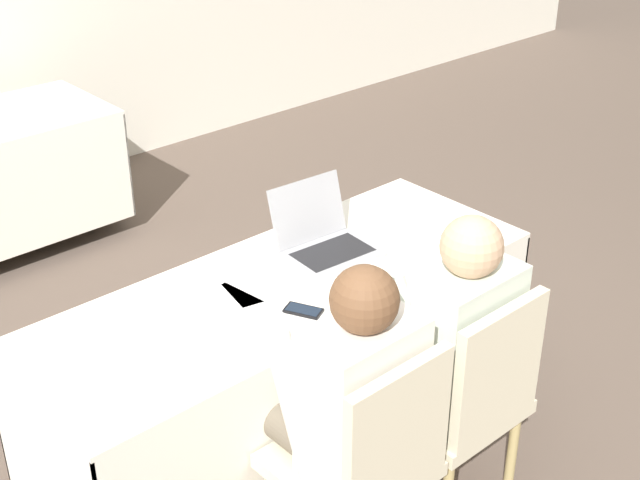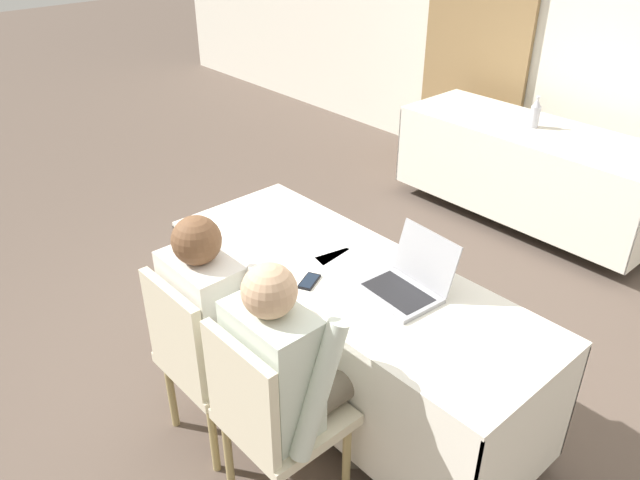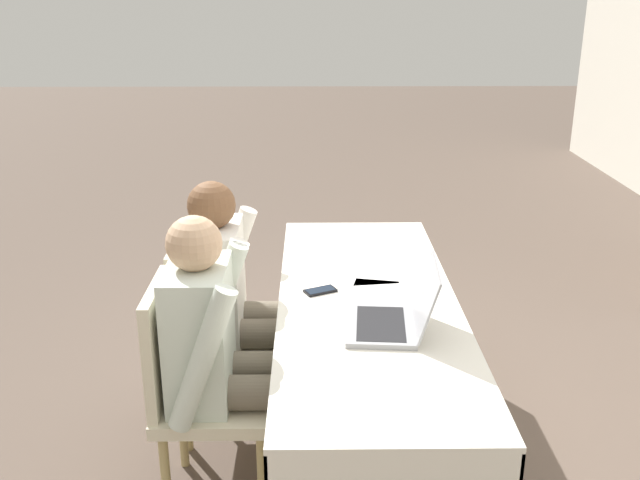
{
  "view_description": "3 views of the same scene",
  "coord_description": "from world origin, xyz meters",
  "views": [
    {
      "loc": [
        -1.72,
        -2.12,
        2.37
      ],
      "look_at": [
        0.0,
        -0.19,
        0.99
      ],
      "focal_mm": 50.0,
      "sensor_mm": 36.0,
      "label": 1
    },
    {
      "loc": [
        1.66,
        -1.68,
        2.29
      ],
      "look_at": [
        0.0,
        -0.19,
        0.99
      ],
      "focal_mm": 35.0,
      "sensor_mm": 36.0,
      "label": 2
    },
    {
      "loc": [
        2.57,
        -0.22,
        1.9
      ],
      "look_at": [
        0.0,
        -0.19,
        0.99
      ],
      "focal_mm": 40.0,
      "sensor_mm": 36.0,
      "label": 3
    }
  ],
  "objects": [
    {
      "name": "person_checkered_shirt",
      "position": [
        -0.23,
        -0.56,
        0.65
      ],
      "size": [
        0.5,
        0.52,
        1.16
      ],
      "rotation": [
        0.0,
        0.0,
        3.14
      ],
      "color": "#665B4C",
      "rests_on": "ground_plane"
    },
    {
      "name": "conference_table_near",
      "position": [
        0.0,
        0.0,
        0.55
      ],
      "size": [
        1.94,
        0.71,
        0.74
      ],
      "color": "white",
      "rests_on": "ground_plane"
    },
    {
      "name": "chair_near_left",
      "position": [
        -0.23,
        -0.66,
        0.49
      ],
      "size": [
        0.44,
        0.44,
        0.9
      ],
      "rotation": [
        0.0,
        0.0,
        3.14
      ],
      "color": "tan",
      "rests_on": "ground_plane"
    },
    {
      "name": "paper_beside_laptop",
      "position": [
        -0.24,
        -0.02,
        0.74
      ],
      "size": [
        0.25,
        0.32,
        0.0
      ],
      "rotation": [
        0.0,
        0.0,
        0.13
      ],
      "color": "white",
      "rests_on": "conference_table_near"
    },
    {
      "name": "laptop",
      "position": [
        0.26,
        0.07,
        0.78
      ],
      "size": [
        0.35,
        0.34,
        0.25
      ],
      "rotation": [
        0.0,
        0.0,
        -0.08
      ],
      "color": "#99999E",
      "rests_on": "conference_table_near"
    },
    {
      "name": "ground_plane",
      "position": [
        0.0,
        0.0,
        0.0
      ],
      "size": [
        24.0,
        24.0,
        0.0
      ],
      "primitive_type": "plane",
      "color": "brown"
    },
    {
      "name": "paper_centre_table",
      "position": [
        -0.08,
        0.09,
        0.74
      ],
      "size": [
        0.27,
        0.33,
        0.0
      ],
      "rotation": [
        0.0,
        0.0,
        -0.21
      ],
      "color": "white",
      "rests_on": "conference_table_near"
    },
    {
      "name": "cell_phone",
      "position": [
        -0.07,
        -0.19,
        0.74
      ],
      "size": [
        0.11,
        0.14,
        0.01
      ],
      "rotation": [
        0.0,
        0.0,
        0.45
      ],
      "color": "black",
      "rests_on": "conference_table_near"
    },
    {
      "name": "chair_near_right",
      "position": [
        0.23,
        -0.66,
        0.49
      ],
      "size": [
        0.44,
        0.44,
        0.9
      ],
      "rotation": [
        0.0,
        0.0,
        3.14
      ],
      "color": "tan",
      "rests_on": "ground_plane"
    },
    {
      "name": "person_white_shirt",
      "position": [
        0.23,
        -0.56,
        0.65
      ],
      "size": [
        0.5,
        0.52,
        1.16
      ],
      "rotation": [
        0.0,
        0.0,
        3.14
      ],
      "color": "#665B4C",
      "rests_on": "ground_plane"
    }
  ]
}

